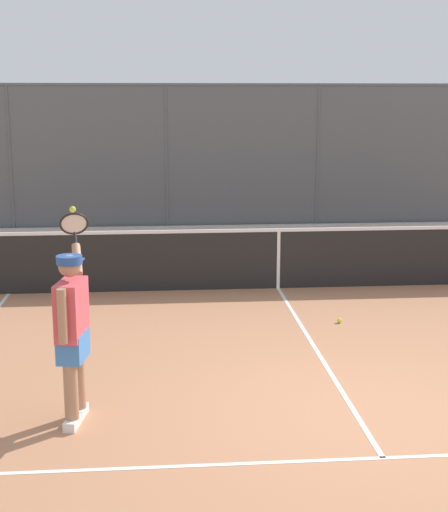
% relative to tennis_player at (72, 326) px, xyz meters
% --- Properties ---
extents(ground_plane, '(60.00, 60.00, 0.00)m').
position_rel_tennis_player_xyz_m(ground_plane, '(-2.66, 0.05, -0.93)').
color(ground_plane, '#B27551').
extents(court_line_markings, '(8.43, 10.45, 0.01)m').
position_rel_tennis_player_xyz_m(court_line_markings, '(-2.66, 1.26, -0.93)').
color(court_line_markings, white).
rests_on(court_line_markings, ground).
extents(fence_backdrop, '(19.83, 1.37, 3.25)m').
position_rel_tennis_player_xyz_m(fence_backdrop, '(-2.66, -10.58, 0.48)').
color(fence_backdrop, '#565B60').
rests_on(fence_backdrop, ground).
extents(tennis_net, '(10.84, 0.09, 1.07)m').
position_rel_tennis_player_xyz_m(tennis_net, '(-2.66, -4.76, -0.43)').
color(tennis_net, '#2D2D2D').
rests_on(tennis_net, ground).
extents(tennis_player, '(0.34, 1.38, 1.89)m').
position_rel_tennis_player_xyz_m(tennis_player, '(0.00, 0.00, 0.00)').
color(tennis_player, silver).
rests_on(tennis_player, ground).
extents(tennis_ball_mid_court, '(0.07, 0.07, 0.07)m').
position_rel_tennis_player_xyz_m(tennis_ball_mid_court, '(-3.19, -2.84, -0.90)').
color(tennis_ball_mid_court, '#CCDB33').
rests_on(tennis_ball_mid_court, ground).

